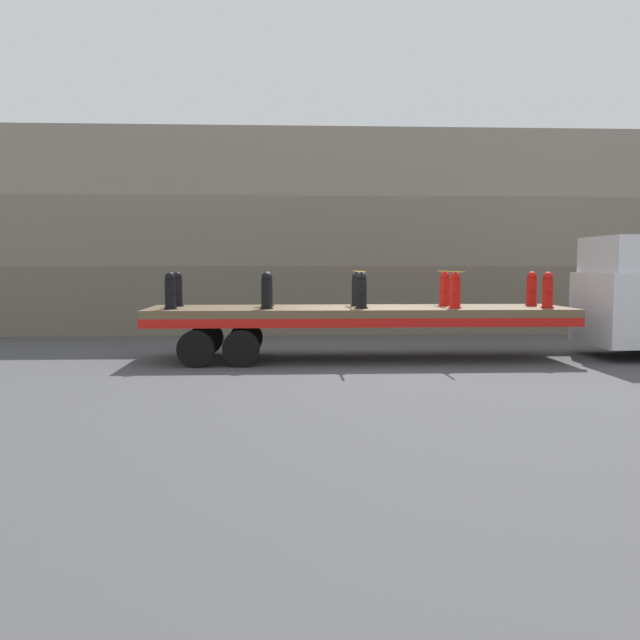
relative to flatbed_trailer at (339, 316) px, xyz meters
The scene contains 15 objects.
ground_plane 1.12m from the flatbed_trailer, ahead, with size 120.00×120.00×0.00m, color #474749.
rock_cliff 7.73m from the flatbed_trailer, 86.37° to the left, with size 60.00×3.30×6.57m.
flatbed_trailer is the anchor object (origin of this frame).
fire_hydrant_black_near_0 3.92m from the flatbed_trailer, behind, with size 0.30×0.47×0.83m.
fire_hydrant_black_far_0 3.92m from the flatbed_trailer, behind, with size 0.30×0.47×0.83m.
fire_hydrant_black_near_1 1.87m from the flatbed_trailer, 162.49° to the right, with size 0.30×0.47×0.83m.
fire_hydrant_black_far_1 1.87m from the flatbed_trailer, 162.49° to the left, with size 0.30×0.47×0.83m.
fire_hydrant_black_near_2 0.94m from the flatbed_trailer, 48.52° to the right, with size 0.30×0.47×0.83m.
fire_hydrant_black_far_2 0.94m from the flatbed_trailer, 48.52° to the left, with size 0.30×0.47×0.83m.
fire_hydrant_red_near_3 2.74m from the flatbed_trailer, 11.45° to the right, with size 0.30×0.47×0.83m.
fire_hydrant_red_far_3 2.74m from the flatbed_trailer, 11.45° to the left, with size 0.30×0.47×0.83m.
fire_hydrant_red_near_4 4.84m from the flatbed_trailer, ahead, with size 0.30×0.47×0.83m.
fire_hydrant_red_far_4 4.84m from the flatbed_trailer, ahead, with size 0.30×0.47×0.83m.
cargo_strap_rear 1.15m from the flatbed_trailer, ahead, with size 0.05×2.61×0.01m.
cargo_strap_middle 2.82m from the flatbed_trailer, ahead, with size 0.05×2.61×0.01m.
Camera 1 is at (-1.77, -16.59, 2.21)m, focal length 40.00 mm.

